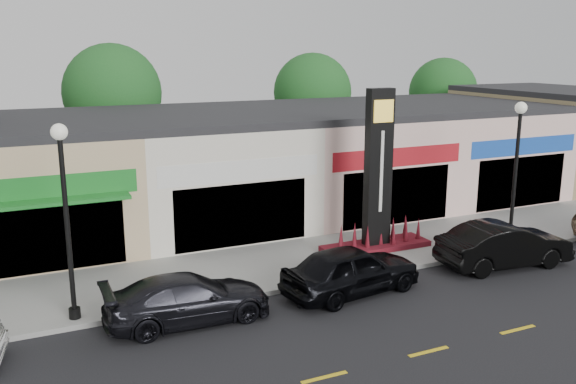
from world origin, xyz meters
name	(u,v)px	position (x,y,z in m)	size (l,w,h in m)	color
ground	(366,307)	(0.00, 0.00, 0.00)	(120.00, 120.00, 0.00)	black
sidewalk	(303,260)	(0.00, 4.35, 0.07)	(52.00, 4.30, 0.15)	gray
curb	(332,281)	(0.00, 2.10, 0.07)	(52.00, 0.20, 0.15)	gray
shop_beige	(34,180)	(-8.50, 11.46, 2.40)	(7.00, 10.85, 4.80)	tan
shop_cream	(203,166)	(-1.50, 11.47, 2.40)	(7.00, 10.01, 4.80)	silver
shop_pink_w	(340,155)	(5.50, 11.47, 2.40)	(7.00, 10.01, 4.80)	beige
shop_pink_e	(453,146)	(12.50, 11.47, 2.40)	(7.00, 10.01, 4.80)	beige
shop_tan	(549,134)	(19.50, 11.48, 2.65)	(7.00, 10.01, 5.30)	olive
tree_rear_west	(112,93)	(-4.00, 19.50, 5.22)	(5.20, 5.20, 7.83)	#382619
tree_rear_mid	(312,92)	(8.00, 19.50, 4.88)	(4.80, 4.80, 7.29)	#382619
tree_rear_east	(443,92)	(18.00, 19.50, 4.63)	(4.60, 4.60, 6.94)	#382619
lamp_west_near	(65,203)	(-8.00, 2.50, 3.48)	(0.44, 0.44, 5.47)	black
lamp_east_near	(516,159)	(8.00, 2.50, 3.48)	(0.44, 0.44, 5.47)	black
pylon_sign	(377,194)	(3.00, 4.20, 2.27)	(4.20, 1.30, 6.00)	#520E15
car_dark_sedan	(188,299)	(-5.07, 1.28, 0.68)	(4.68, 1.90, 1.36)	black
car_black_sedan	(351,270)	(0.13, 1.13, 0.78)	(4.59, 1.85, 1.57)	black
car_black_conv	(504,245)	(6.28, 1.02, 0.79)	(4.80, 1.68, 1.58)	black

